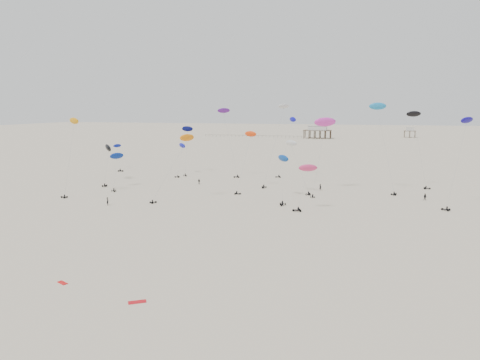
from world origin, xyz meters
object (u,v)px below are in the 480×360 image
(pavilion_main, at_px, (317,133))
(rig_0, at_px, (283,170))
(pavilion_small, at_px, (410,133))
(rig_9, at_px, (181,150))
(rig_4, at_px, (187,136))
(spectator_0, at_px, (108,205))

(pavilion_main, bearing_deg, rig_0, -85.96)
(pavilion_main, height_order, rig_0, rig_0)
(pavilion_small, height_order, rig_9, rig_9)
(rig_4, bearing_deg, pavilion_small, -142.19)
(rig_0, relative_size, rig_9, 1.09)
(pavilion_small, relative_size, rig_9, 0.63)
(rig_4, xyz_separation_m, rig_9, (-1.06, -2.97, -4.73))
(pavilion_small, distance_m, spectator_0, 310.55)
(pavilion_small, xyz_separation_m, rig_0, (-52.59, -276.36, 4.15))
(pavilion_main, xyz_separation_m, rig_9, (-26.46, -209.65, 4.43))
(rig_9, bearing_deg, pavilion_small, -34.51)
(pavilion_main, height_order, rig_9, rig_9)
(pavilion_main, distance_m, spectator_0, 267.37)
(pavilion_main, xyz_separation_m, rig_0, (17.41, -246.36, 3.41))
(rig_0, bearing_deg, rig_4, -39.92)
(pavilion_main, height_order, pavilion_small, pavilion_main)
(pavilion_small, height_order, spectator_0, pavilion_small)
(rig_0, height_order, spectator_0, rig_0)
(rig_4, distance_m, spectator_0, 61.24)
(rig_0, bearing_deg, spectator_0, 29.43)
(rig_4, height_order, rig_9, rig_4)
(pavilion_main, height_order, spectator_0, pavilion_main)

